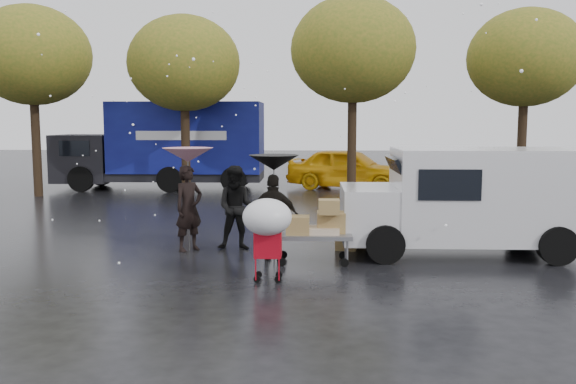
{
  "coord_description": "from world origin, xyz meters",
  "views": [
    {
      "loc": [
        1.06,
        -11.91,
        2.77
      ],
      "look_at": [
        0.56,
        1.0,
        1.25
      ],
      "focal_mm": 38.0,
      "sensor_mm": 36.0,
      "label": 1
    }
  ],
  "objects_px": {
    "person_pink": "(189,208)",
    "blue_truck": "(167,146)",
    "person_black": "(274,217)",
    "vendor_cart": "(317,226)",
    "shopping_cart": "(267,222)",
    "yellow_taxi": "(349,169)",
    "white_van": "(468,199)"
  },
  "relations": [
    {
      "from": "person_pink",
      "to": "yellow_taxi",
      "type": "xyz_separation_m",
      "value": [
        4.11,
        11.87,
        -0.08
      ]
    },
    {
      "from": "white_van",
      "to": "blue_truck",
      "type": "bearing_deg",
      "value": 127.54
    },
    {
      "from": "person_pink",
      "to": "person_black",
      "type": "xyz_separation_m",
      "value": [
        1.87,
        -0.79,
        -0.06
      ]
    },
    {
      "from": "person_pink",
      "to": "blue_truck",
      "type": "distance_m",
      "value": 12.23
    },
    {
      "from": "person_pink",
      "to": "vendor_cart",
      "type": "height_order",
      "value": "person_pink"
    },
    {
      "from": "person_pink",
      "to": "shopping_cart",
      "type": "xyz_separation_m",
      "value": [
        1.86,
        -2.55,
        0.15
      ]
    },
    {
      "from": "person_black",
      "to": "shopping_cart",
      "type": "bearing_deg",
      "value": 96.27
    },
    {
      "from": "person_pink",
      "to": "white_van",
      "type": "xyz_separation_m",
      "value": [
        5.86,
        -0.07,
        0.24
      ]
    },
    {
      "from": "person_pink",
      "to": "shopping_cart",
      "type": "bearing_deg",
      "value": -100.64
    },
    {
      "from": "person_pink",
      "to": "shopping_cart",
      "type": "relative_size",
      "value": 1.25
    },
    {
      "from": "shopping_cart",
      "to": "person_pink",
      "type": "bearing_deg",
      "value": 126.15
    },
    {
      "from": "vendor_cart",
      "to": "blue_truck",
      "type": "relative_size",
      "value": 0.18
    },
    {
      "from": "vendor_cart",
      "to": "shopping_cart",
      "type": "distance_m",
      "value": 1.78
    },
    {
      "from": "person_pink",
      "to": "yellow_taxi",
      "type": "bearing_deg",
      "value": 24.13
    },
    {
      "from": "person_black",
      "to": "vendor_cart",
      "type": "bearing_deg",
      "value": 170.7
    },
    {
      "from": "person_pink",
      "to": "white_van",
      "type": "relative_size",
      "value": 0.37
    },
    {
      "from": "person_pink",
      "to": "blue_truck",
      "type": "relative_size",
      "value": 0.22
    },
    {
      "from": "person_pink",
      "to": "vendor_cart",
      "type": "bearing_deg",
      "value": -67.54
    },
    {
      "from": "white_van",
      "to": "yellow_taxi",
      "type": "xyz_separation_m",
      "value": [
        -1.76,
        11.95,
        -0.32
      ]
    },
    {
      "from": "vendor_cart",
      "to": "blue_truck",
      "type": "distance_m",
      "value": 14.16
    },
    {
      "from": "white_van",
      "to": "blue_truck",
      "type": "height_order",
      "value": "blue_truck"
    },
    {
      "from": "white_van",
      "to": "yellow_taxi",
      "type": "distance_m",
      "value": 12.08
    },
    {
      "from": "shopping_cart",
      "to": "blue_truck",
      "type": "relative_size",
      "value": 0.18
    },
    {
      "from": "person_black",
      "to": "vendor_cart",
      "type": "xyz_separation_m",
      "value": [
        0.86,
        -0.24,
        -0.13
      ]
    },
    {
      "from": "blue_truck",
      "to": "yellow_taxi",
      "type": "height_order",
      "value": "blue_truck"
    },
    {
      "from": "person_pink",
      "to": "shopping_cart",
      "type": "height_order",
      "value": "person_pink"
    },
    {
      "from": "person_pink",
      "to": "yellow_taxi",
      "type": "height_order",
      "value": "person_pink"
    },
    {
      "from": "vendor_cart",
      "to": "yellow_taxi",
      "type": "relative_size",
      "value": 0.31
    },
    {
      "from": "shopping_cart",
      "to": "white_van",
      "type": "height_order",
      "value": "white_van"
    },
    {
      "from": "person_pink",
      "to": "yellow_taxi",
      "type": "distance_m",
      "value": 12.56
    },
    {
      "from": "person_black",
      "to": "blue_truck",
      "type": "xyz_separation_m",
      "value": [
        -5.1,
        12.55,
        0.9
      ]
    },
    {
      "from": "vendor_cart",
      "to": "yellow_taxi",
      "type": "height_order",
      "value": "yellow_taxi"
    }
  ]
}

